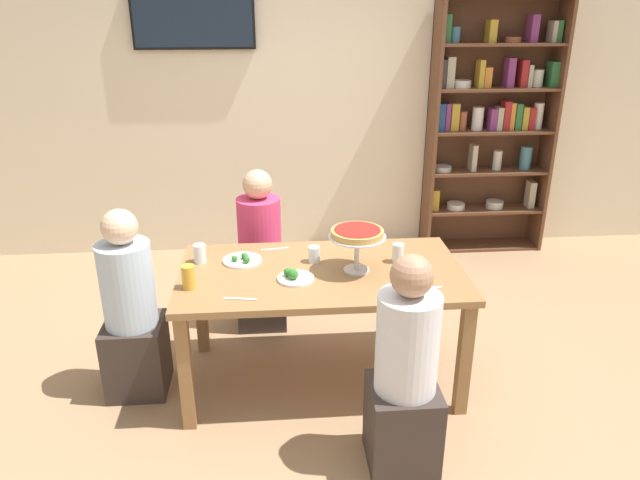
{
  "coord_description": "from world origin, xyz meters",
  "views": [
    {
      "loc": [
        -0.27,
        -3.09,
        2.2
      ],
      "look_at": [
        0.0,
        0.1,
        0.89
      ],
      "focal_mm": 33.22,
      "sensor_mm": 36.0,
      "label": 1
    }
  ],
  "objects_px": {
    "bookshelf": "(491,124)",
    "diner_head_west": "(132,317)",
    "beer_glass_amber_tall": "(189,277)",
    "salad_plate_near_diner": "(294,277)",
    "diner_near_right": "(405,380)",
    "water_glass_clear_near": "(314,254)",
    "cutlery_fork_near": "(240,299)",
    "salad_plate_far_diner": "(242,260)",
    "television": "(193,14)",
    "cutlery_fork_far": "(426,288)",
    "dining_table": "(321,284)",
    "cutlery_knife_near": "(275,249)",
    "water_glass_clear_far": "(398,253)",
    "deep_dish_pizza_stand": "(357,236)",
    "diner_far_left": "(261,261)",
    "water_glass_clear_spare": "(200,254)"
  },
  "relations": [
    {
      "from": "cutlery_fork_far",
      "to": "beer_glass_amber_tall",
      "type": "bearing_deg",
      "value": 169.54
    },
    {
      "from": "diner_head_west",
      "to": "bookshelf",
      "type": "bearing_deg",
      "value": 35.98
    },
    {
      "from": "bookshelf",
      "to": "salad_plate_far_diner",
      "type": "relative_size",
      "value": 9.49
    },
    {
      "from": "water_glass_clear_near",
      "to": "diner_near_right",
      "type": "bearing_deg",
      "value": -66.7
    },
    {
      "from": "deep_dish_pizza_stand",
      "to": "cutlery_knife_near",
      "type": "height_order",
      "value": "deep_dish_pizza_stand"
    },
    {
      "from": "television",
      "to": "water_glass_clear_far",
      "type": "height_order",
      "value": "television"
    },
    {
      "from": "bookshelf",
      "to": "salad_plate_far_diner",
      "type": "height_order",
      "value": "bookshelf"
    },
    {
      "from": "salad_plate_near_diner",
      "to": "water_glass_clear_far",
      "type": "height_order",
      "value": "water_glass_clear_far"
    },
    {
      "from": "diner_far_left",
      "to": "diner_head_west",
      "type": "bearing_deg",
      "value": -45.02
    },
    {
      "from": "diner_head_west",
      "to": "salad_plate_far_diner",
      "type": "height_order",
      "value": "diner_head_west"
    },
    {
      "from": "dining_table",
      "to": "diner_far_left",
      "type": "xyz_separation_m",
      "value": [
        -0.37,
        0.72,
        -0.16
      ]
    },
    {
      "from": "salad_plate_far_diner",
      "to": "cutlery_knife_near",
      "type": "relative_size",
      "value": 1.3
    },
    {
      "from": "water_glass_clear_spare",
      "to": "water_glass_clear_near",
      "type": "bearing_deg",
      "value": -4.38
    },
    {
      "from": "dining_table",
      "to": "television",
      "type": "relative_size",
      "value": 1.65
    },
    {
      "from": "dining_table",
      "to": "cutlery_knife_near",
      "type": "xyz_separation_m",
      "value": [
        -0.26,
        0.33,
        0.09
      ]
    },
    {
      "from": "television",
      "to": "diner_near_right",
      "type": "relative_size",
      "value": 0.87
    },
    {
      "from": "television",
      "to": "cutlery_fork_far",
      "type": "height_order",
      "value": "television"
    },
    {
      "from": "dining_table",
      "to": "diner_head_west",
      "type": "height_order",
      "value": "diner_head_west"
    },
    {
      "from": "diner_near_right",
      "to": "water_glass_clear_near",
      "type": "bearing_deg",
      "value": 23.3
    },
    {
      "from": "cutlery_fork_near",
      "to": "beer_glass_amber_tall",
      "type": "bearing_deg",
      "value": 161.14
    },
    {
      "from": "diner_near_right",
      "to": "cutlery_fork_far",
      "type": "bearing_deg",
      "value": -23.57
    },
    {
      "from": "beer_glass_amber_tall",
      "to": "water_glass_clear_far",
      "type": "bearing_deg",
      "value": 11.62
    },
    {
      "from": "bookshelf",
      "to": "salad_plate_near_diner",
      "type": "relative_size",
      "value": 10.69
    },
    {
      "from": "diner_near_right",
      "to": "cutlery_fork_near",
      "type": "relative_size",
      "value": 6.39
    },
    {
      "from": "television",
      "to": "cutlery_fork_near",
      "type": "relative_size",
      "value": 5.54
    },
    {
      "from": "salad_plate_near_diner",
      "to": "water_glass_clear_far",
      "type": "distance_m",
      "value": 0.66
    },
    {
      "from": "water_glass_clear_far",
      "to": "cutlery_fork_far",
      "type": "relative_size",
      "value": 0.64
    },
    {
      "from": "television",
      "to": "water_glass_clear_near",
      "type": "distance_m",
      "value": 2.51
    },
    {
      "from": "bookshelf",
      "to": "beer_glass_amber_tall",
      "type": "xyz_separation_m",
      "value": [
        -2.42,
        -2.17,
        -0.36
      ]
    },
    {
      "from": "bookshelf",
      "to": "diner_head_west",
      "type": "xyz_separation_m",
      "value": [
        -2.79,
        -2.02,
        -0.68
      ]
    },
    {
      "from": "bookshelf",
      "to": "beer_glass_amber_tall",
      "type": "distance_m",
      "value": 3.27
    },
    {
      "from": "dining_table",
      "to": "television",
      "type": "distance_m",
      "value": 2.69
    },
    {
      "from": "diner_near_right",
      "to": "salad_plate_near_diner",
      "type": "xyz_separation_m",
      "value": [
        -0.5,
        0.64,
        0.27
      ]
    },
    {
      "from": "salad_plate_near_diner",
      "to": "water_glass_clear_near",
      "type": "relative_size",
      "value": 2.14
    },
    {
      "from": "diner_far_left",
      "to": "water_glass_clear_far",
      "type": "relative_size",
      "value": 9.98
    },
    {
      "from": "salad_plate_near_diner",
      "to": "diner_head_west",
      "type": "bearing_deg",
      "value": 174.06
    },
    {
      "from": "deep_dish_pizza_stand",
      "to": "salad_plate_far_diner",
      "type": "bearing_deg",
      "value": 164.52
    },
    {
      "from": "diner_head_west",
      "to": "cutlery_knife_near",
      "type": "bearing_deg",
      "value": 22.4
    },
    {
      "from": "cutlery_fork_near",
      "to": "diner_head_west",
      "type": "bearing_deg",
      "value": 164.58
    },
    {
      "from": "dining_table",
      "to": "water_glass_clear_far",
      "type": "bearing_deg",
      "value": 10.01
    },
    {
      "from": "diner_head_west",
      "to": "water_glass_clear_far",
      "type": "distance_m",
      "value": 1.6
    },
    {
      "from": "diner_near_right",
      "to": "deep_dish_pizza_stand",
      "type": "height_order",
      "value": "diner_near_right"
    },
    {
      "from": "salad_plate_near_diner",
      "to": "beer_glass_amber_tall",
      "type": "relative_size",
      "value": 1.55
    },
    {
      "from": "diner_near_right",
      "to": "water_glass_clear_near",
      "type": "relative_size",
      "value": 11.86
    },
    {
      "from": "dining_table",
      "to": "television",
      "type": "bearing_deg",
      "value": 112.35
    },
    {
      "from": "salad_plate_far_diner",
      "to": "beer_glass_amber_tall",
      "type": "distance_m",
      "value": 0.43
    },
    {
      "from": "salad_plate_near_diner",
      "to": "cutlery_fork_far",
      "type": "relative_size",
      "value": 1.15
    },
    {
      "from": "water_glass_clear_far",
      "to": "water_glass_clear_spare",
      "type": "relative_size",
      "value": 1.03
    },
    {
      "from": "bookshelf",
      "to": "cutlery_fork_far",
      "type": "height_order",
      "value": "bookshelf"
    },
    {
      "from": "bookshelf",
      "to": "salad_plate_near_diner",
      "type": "height_order",
      "value": "bookshelf"
    }
  ]
}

